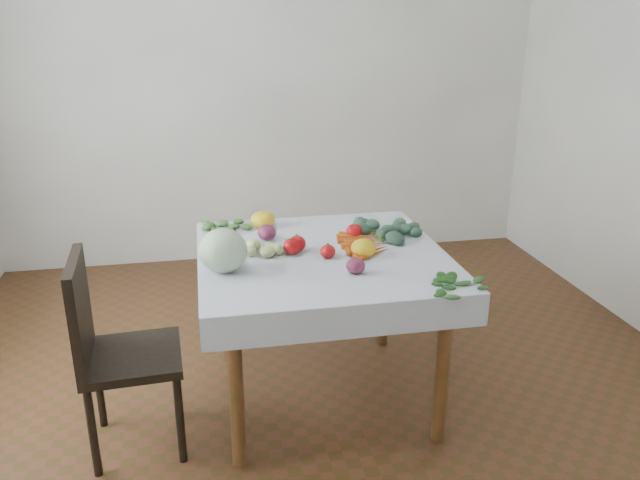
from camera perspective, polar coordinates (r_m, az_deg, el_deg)
The scene contains 19 objects.
ground at distance 3.21m, azimuth 0.18°, elevation -13.90°, with size 4.00×4.00×0.00m, color #59311C.
back_wall at distance 4.67m, azimuth -4.72°, elevation 14.41°, with size 4.00×0.04×2.70m, color white.
table at distance 2.90m, azimuth 0.19°, elevation -3.09°, with size 1.00×1.00×0.75m.
tablecloth at distance 2.86m, azimuth 0.19°, elevation -1.26°, with size 1.12×1.12×0.01m, color white.
chair at distance 2.75m, azimuth -18.66°, elevation -8.91°, with size 0.42×0.42×0.89m.
cabbage at distance 2.66m, azimuth -8.86°, elevation -0.97°, with size 0.21×0.21×0.19m, color #AFC6A6.
tomato_a at distance 2.85m, azimuth -2.56°, elevation -0.57°, with size 0.08×0.08×0.07m, color #B10B10.
tomato_b at distance 2.80m, azimuth 0.72°, elevation -1.06°, with size 0.07×0.07×0.06m, color #B10B10.
tomato_c at distance 2.88m, azimuth -2.15°, elevation -0.32°, with size 0.08×0.08×0.07m, color #B10B10.
tomato_d at distance 3.05m, azimuth 3.15°, elevation 0.81°, with size 0.08×0.08×0.07m, color #B10B10.
heirloom_back at distance 3.21m, azimuth -5.24°, elevation 1.88°, with size 0.13×0.13×0.09m, color yellow.
heirloom_front at distance 2.82m, azimuth 4.00°, elevation -0.72°, with size 0.11×0.11×0.08m, color yellow.
onion_a at distance 3.03m, azimuth -4.88°, elevation 0.69°, with size 0.09×0.09×0.08m, color #521736.
onion_b at distance 2.63m, azimuth 3.27°, elevation -2.36°, with size 0.08×0.08×0.07m, color #521736.
tomatillo_cluster at distance 2.84m, azimuth -4.98°, elevation -0.89°, with size 0.18×0.11×0.05m.
carrot_bunch at distance 2.94m, azimuth 4.10°, elevation -0.32°, with size 0.21×0.37×0.03m.
kale_bunch at distance 3.12m, azimuth 7.21°, elevation 0.90°, with size 0.38×0.29×0.05m.
basil_bunch at distance 2.58m, azimuth 13.00°, elevation -4.06°, with size 0.28×0.20×0.01m.
dill_bunch at distance 3.22m, azimuth -8.57°, elevation 1.17°, with size 0.20×0.19×0.02m.
Camera 1 is at (-0.52, -2.62, 1.78)m, focal length 35.00 mm.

